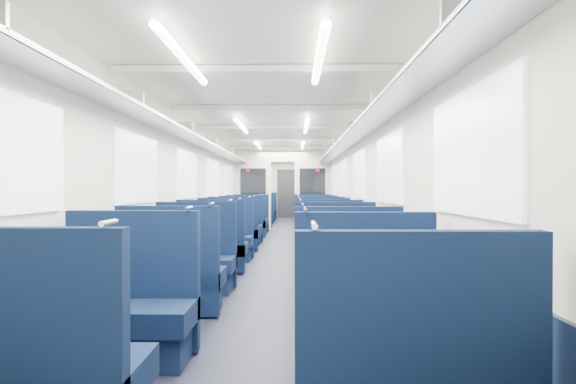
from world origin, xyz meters
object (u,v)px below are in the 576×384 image
(seat_16, at_px, (246,224))
(seat_24, at_px, (262,212))
(seat_4, at_px, (172,280))
(seat_27, at_px, (307,211))
(seat_14, at_px, (240,229))
(end_door, at_px, (286,193))
(seat_5, at_px, (347,283))
(seat_15, at_px, (317,228))
(seat_19, at_px, (312,221))
(seat_13, at_px, (319,233))
(seat_20, at_px, (257,216))
(seat_21, at_px, (310,216))
(seat_22, at_px, (260,214))
(seat_25, at_px, (308,212))
(seat_8, at_px, (212,249))
(seat_11, at_px, (323,240))
(seat_17, at_px, (314,224))
(seat_26, at_px, (264,211))
(seat_3, at_px, (368,321))
(seat_23, at_px, (309,214))
(seat_10, at_px, (225,240))
(seat_6, at_px, (194,263))
(seat_12, at_px, (234,233))
(seat_2, at_px, (127,313))
(seat_7, at_px, (336,264))
(bulkhead, at_px, (283,188))
(seat_18, at_px, (251,221))
(seat_9, at_px, (328,249))

(seat_16, relative_size, seat_24, 1.00)
(seat_4, bearing_deg, seat_27, 82.91)
(seat_14, bearing_deg, seat_16, 90.00)
(end_door, distance_m, seat_5, 14.98)
(seat_15, xyz_separation_m, seat_19, (0.00, 2.43, 0.00))
(seat_13, relative_size, seat_20, 1.00)
(seat_21, bearing_deg, seat_22, 146.31)
(seat_14, xyz_separation_m, seat_21, (1.66, 4.52, 0.00))
(seat_25, bearing_deg, seat_4, -97.72)
(seat_8, bearing_deg, seat_27, 81.56)
(seat_4, distance_m, seat_8, 2.16)
(seat_21, bearing_deg, seat_16, -116.93)
(seat_8, xyz_separation_m, seat_11, (1.66, 1.22, 0.00))
(seat_17, bearing_deg, seat_26, 104.03)
(seat_3, distance_m, seat_11, 4.73)
(seat_16, xyz_separation_m, seat_23, (1.66, 4.34, 0.00))
(seat_8, distance_m, seat_19, 6.10)
(seat_3, relative_size, seat_27, 1.00)
(seat_3, height_order, seat_22, same)
(seat_5, height_order, seat_10, same)
(seat_6, xyz_separation_m, seat_12, (0.00, 3.52, 0.00))
(seat_2, distance_m, seat_21, 11.35)
(seat_4, bearing_deg, seat_5, -4.83)
(seat_7, xyz_separation_m, seat_14, (-1.66, 4.58, 0.00))
(seat_5, bearing_deg, seat_23, 90.00)
(bulkhead, distance_m, seat_14, 3.78)
(seat_14, bearing_deg, seat_26, 90.00)
(seat_23, bearing_deg, seat_4, -98.48)
(bulkhead, height_order, seat_23, bulkhead)
(seat_6, height_order, seat_22, same)
(seat_7, height_order, seat_27, same)
(seat_15, xyz_separation_m, seat_18, (-1.66, 2.23, 0.00))
(seat_4, bearing_deg, seat_6, 90.00)
(seat_14, bearing_deg, seat_7, -70.07)
(seat_2, height_order, seat_16, same)
(seat_11, xyz_separation_m, seat_19, (0.00, 4.64, 0.00))
(bulkhead, height_order, seat_11, bulkhead)
(seat_20, relative_size, seat_21, 1.00)
(seat_18, bearing_deg, seat_6, -90.00)
(seat_15, xyz_separation_m, seat_24, (-1.66, 6.77, 0.00))
(seat_14, height_order, seat_23, same)
(seat_14, bearing_deg, seat_5, -73.69)
(seat_12, height_order, seat_27, same)
(seat_2, height_order, seat_21, same)
(bulkhead, xyz_separation_m, seat_7, (0.83, -8.16, -0.90))
(seat_6, relative_size, seat_24, 1.00)
(seat_2, relative_size, seat_14, 1.00)
(seat_5, bearing_deg, seat_9, 90.00)
(seat_3, bearing_deg, seat_18, 100.25)
(seat_6, distance_m, seat_9, 2.07)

